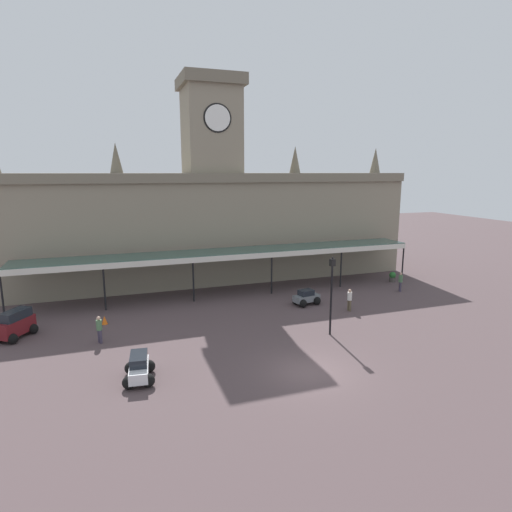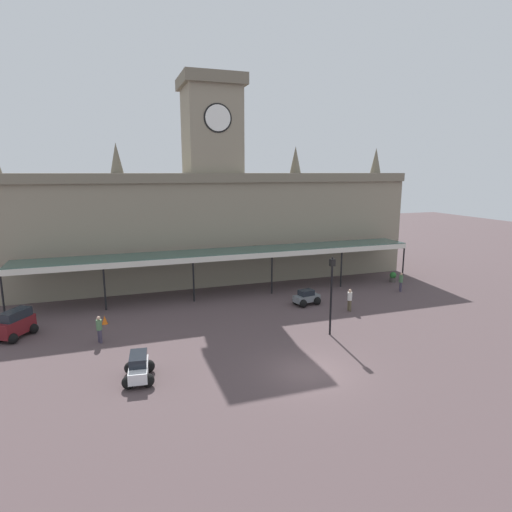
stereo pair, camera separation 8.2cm
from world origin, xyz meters
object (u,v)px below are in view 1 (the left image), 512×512
(pedestrian_beside_cars, at_px, (400,281))
(car_maroon_van, at_px, (16,325))
(pedestrian_near_entrance, at_px, (350,299))
(planter_forecourt_centre, at_px, (392,277))
(car_grey_sedan, at_px, (306,298))
(victorian_lamppost, at_px, (332,287))
(car_white_estate, at_px, (139,369))
(pedestrian_crossing_forecourt, at_px, (99,328))
(traffic_cone, at_px, (105,320))

(pedestrian_beside_cars, bearing_deg, car_maroon_van, -178.29)
(pedestrian_near_entrance, height_order, planter_forecourt_centre, pedestrian_near_entrance)
(car_grey_sedan, xyz_separation_m, victorian_lamppost, (-1.29, -6.09, 2.62))
(car_grey_sedan, xyz_separation_m, pedestrian_beside_cars, (9.34, 0.73, 0.41))
(car_white_estate, relative_size, pedestrian_crossing_forecourt, 1.40)
(pedestrian_crossing_forecourt, distance_m, victorian_lamppost, 14.39)
(planter_forecourt_centre, bearing_deg, car_grey_sedan, -161.32)
(victorian_lamppost, bearing_deg, pedestrian_crossing_forecourt, 166.15)
(pedestrian_crossing_forecourt, relative_size, traffic_cone, 2.84)
(traffic_cone, height_order, planter_forecourt_centre, planter_forecourt_centre)
(car_maroon_van, height_order, pedestrian_crossing_forecourt, car_maroon_van)
(car_white_estate, height_order, pedestrian_crossing_forecourt, pedestrian_crossing_forecourt)
(car_maroon_van, xyz_separation_m, pedestrian_near_entrance, (22.38, -2.25, 0.10))
(car_grey_sedan, bearing_deg, pedestrian_near_entrance, -45.39)
(pedestrian_crossing_forecourt, relative_size, pedestrian_beside_cars, 1.00)
(car_maroon_van, distance_m, victorian_lamppost, 19.78)
(planter_forecourt_centre, bearing_deg, traffic_cone, -173.26)
(victorian_lamppost, relative_size, traffic_cone, 8.59)
(pedestrian_beside_cars, bearing_deg, pedestrian_crossing_forecourt, -172.05)
(pedestrian_crossing_forecourt, height_order, traffic_cone, pedestrian_crossing_forecourt)
(pedestrian_beside_cars, relative_size, traffic_cone, 2.84)
(victorian_lamppost, bearing_deg, car_grey_sedan, 78.05)
(pedestrian_crossing_forecourt, bearing_deg, car_grey_sedan, 10.10)
(pedestrian_crossing_forecourt, distance_m, pedestrian_beside_cars, 24.67)
(car_grey_sedan, relative_size, pedestrian_beside_cars, 1.31)
(car_grey_sedan, bearing_deg, traffic_cone, 177.69)
(car_grey_sedan, distance_m, traffic_cone, 14.87)
(car_maroon_van, height_order, pedestrian_near_entrance, car_maroon_van)
(car_grey_sedan, distance_m, planter_forecourt_centre, 11.31)
(car_white_estate, distance_m, planter_forecourt_centre, 26.68)
(car_maroon_van, distance_m, planter_forecourt_centre, 30.96)
(car_grey_sedan, xyz_separation_m, pedestrian_near_entrance, (2.37, -2.40, 0.41))
(pedestrian_near_entrance, distance_m, pedestrian_beside_cars, 7.64)
(car_maroon_van, relative_size, planter_forecourt_centre, 2.69)
(pedestrian_near_entrance, bearing_deg, pedestrian_crossing_forecourt, -179.06)
(car_white_estate, bearing_deg, traffic_cone, 100.72)
(car_grey_sedan, height_order, victorian_lamppost, victorian_lamppost)
(pedestrian_near_entrance, distance_m, traffic_cone, 17.49)
(pedestrian_crossing_forecourt, height_order, pedestrian_beside_cars, same)
(car_maroon_van, bearing_deg, pedestrian_near_entrance, -5.73)
(pedestrian_near_entrance, bearing_deg, planter_forecourt_centre, 35.80)
(traffic_cone, bearing_deg, pedestrian_beside_cars, 0.30)
(pedestrian_crossing_forecourt, distance_m, traffic_cone, 3.35)
(car_white_estate, bearing_deg, pedestrian_crossing_forecourt, 108.97)
(pedestrian_near_entrance, bearing_deg, car_grey_sedan, 134.61)
(traffic_cone, bearing_deg, planter_forecourt_centre, 6.74)
(planter_forecourt_centre, bearing_deg, victorian_lamppost, -141.02)
(pedestrian_crossing_forecourt, bearing_deg, planter_forecourt_centre, 13.74)
(car_maroon_van, height_order, victorian_lamppost, victorian_lamppost)
(car_grey_sedan, height_order, traffic_cone, car_grey_sedan)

